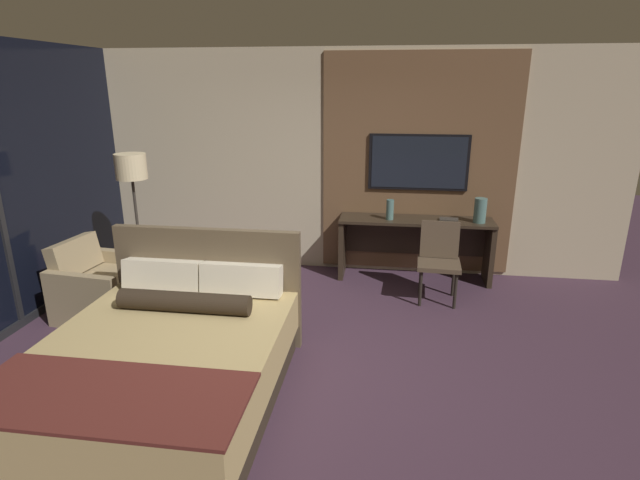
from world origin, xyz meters
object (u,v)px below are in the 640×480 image
desk_chair (439,254)px  vase_short (480,210)px  floor_lamp (132,178)px  desk (415,238)px  vase_tall (390,210)px  bed (166,363)px  armchair_by_window (103,289)px  tv (418,162)px  book (449,220)px

desk_chair → vase_short: 0.82m
floor_lamp → desk: bearing=16.4°
desk_chair → vase_tall: vase_tall is taller
floor_lamp → vase_short: (3.91, 0.85, -0.44)m
bed → desk: bed is taller
bed → desk: (1.98, 2.91, 0.20)m
bed → desk_chair: bed is taller
bed → armchair_by_window: (-1.33, 1.38, -0.05)m
desk → tv: bearing=90.0°
tv → vase_short: tv is taller
vase_short → vase_tall: bearing=-179.4°
floor_lamp → desk_chair: bearing=5.5°
tv → desk: bearing=-90.0°
desk_chair → vase_tall: bearing=141.6°
armchair_by_window → desk_chair: bearing=-69.3°
vase_short → floor_lamp: bearing=-167.8°
desk → desk_chair: desk_chair is taller
armchair_by_window → vase_tall: bearing=-58.3°
desk → vase_tall: size_ratio=7.60×
tv → vase_tall: bearing=-138.4°
floor_lamp → book: size_ratio=7.01×
bed → desk_chair: 3.21m
floor_lamp → vase_tall: bearing=16.3°
tv → bed: bearing=-122.7°
desk → armchair_by_window: armchair_by_window is taller
desk → tv: 0.93m
vase_tall → book: vase_tall is taller
vase_short → tv: bearing=159.5°
desk → bed: bearing=-124.3°
desk → vase_short: (0.74, -0.09, 0.40)m
book → tv: bearing=145.6°
desk → armchair_by_window: (-3.32, -1.53, -0.25)m
book → desk_chair: bearing=-105.0°
vase_short → book: bearing=178.2°
vase_short → book: (-0.35, 0.01, -0.13)m
armchair_by_window → vase_tall: vase_tall is taller
bed → floor_lamp: bearing=121.1°
desk_chair → desk: bearing=115.2°
armchair_by_window → book: 4.01m
tv → book: tv is taller
desk → desk_chair: (0.25, -0.61, -0.00)m
book → vase_tall: bearing=-178.3°
desk → vase_short: size_ratio=6.33×
vase_tall → book: bearing=1.7°
floor_lamp → tv: bearing=19.5°
vase_tall → armchair_by_window: bearing=-154.5°
bed → vase_tall: bearing=59.4°
desk → armchair_by_window: size_ratio=2.03×
floor_lamp → vase_tall: size_ratio=6.66×
desk → floor_lamp: (-3.17, -0.94, 0.84)m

